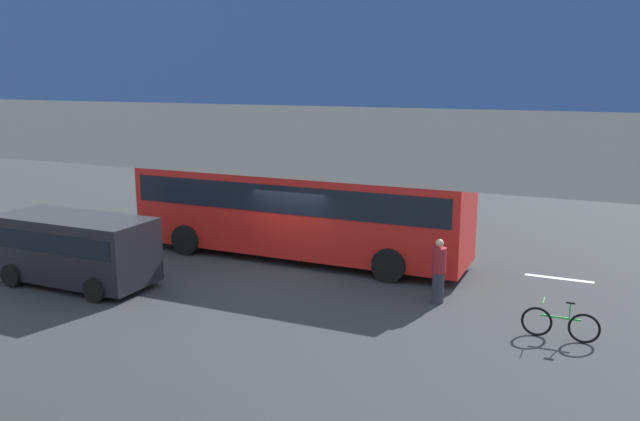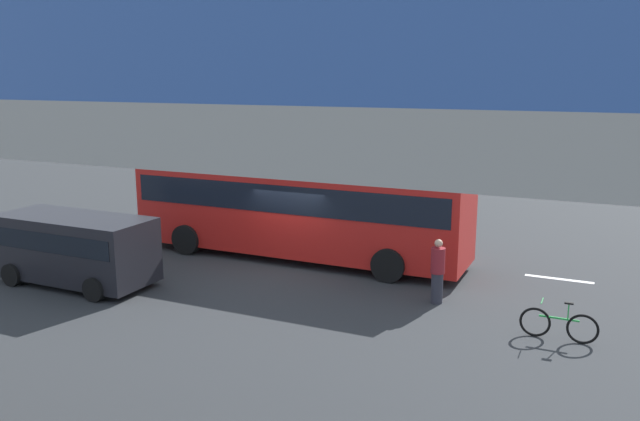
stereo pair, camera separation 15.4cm
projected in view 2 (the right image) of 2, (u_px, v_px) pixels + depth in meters
name	position (u px, v px, depth m)	size (l,w,h in m)	color
ground	(295.00, 265.00, 21.03)	(80.00, 80.00, 0.00)	#2D3033
city_bus	(297.00, 203.00, 21.53)	(11.54, 2.85, 3.15)	red
parked_van	(75.00, 245.00, 18.89)	(4.80, 2.17, 2.05)	black
bicycle_green	(559.00, 325.00, 14.95)	(1.77, 0.44, 0.96)	black
pedestrian	(437.00, 272.00, 17.32)	(0.38, 0.38, 1.79)	#2D2D38
traffic_sign	(229.00, 184.00, 25.18)	(0.08, 0.60, 2.80)	slate
lane_dash_leftmost	(559.00, 279.00, 19.54)	(2.00, 0.20, 0.01)	silver
lane_dash_left	(431.00, 263.00, 21.18)	(2.00, 0.20, 0.01)	silver
lane_dash_centre	(321.00, 250.00, 22.82)	(2.00, 0.20, 0.01)	silver
lane_dash_right	(226.00, 238.00, 24.46)	(2.00, 0.20, 0.01)	silver
lane_dash_rightmost	(143.00, 228.00, 26.10)	(2.00, 0.20, 0.01)	silver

